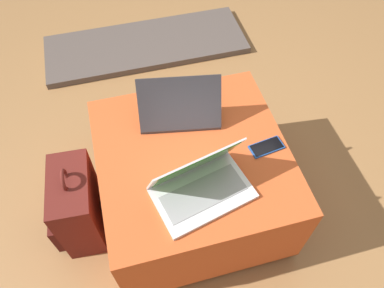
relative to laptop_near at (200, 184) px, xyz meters
name	(u,v)px	position (x,y,z in m)	size (l,w,h in m)	color
ground_plane	(193,204)	(0.02, 0.18, -0.52)	(14.00, 14.00, 0.00)	#9E7042
ottoman	(193,181)	(0.02, 0.18, -0.28)	(0.81, 0.81, 0.47)	maroon
laptop_near	(200,184)	(0.00, 0.00, 0.00)	(0.42, 0.32, 0.23)	silver
laptop_far	(180,108)	(0.02, 0.39, 0.00)	(0.39, 0.30, 0.23)	#333338
cell_phone	(267,147)	(0.33, 0.12, -0.04)	(0.15, 0.09, 0.01)	#1E4C9E
backpack	(77,207)	(-0.53, 0.20, -0.31)	(0.24, 0.33, 0.50)	#5B1E19
fireplace_hearth	(146,45)	(0.02, 1.46, -0.50)	(1.40, 0.50, 0.04)	#564C47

